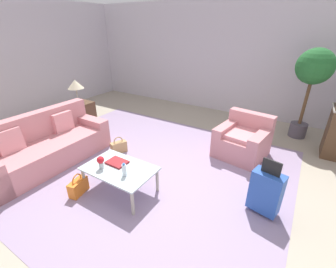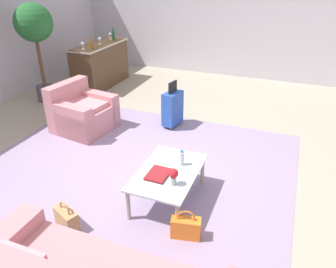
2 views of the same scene
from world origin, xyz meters
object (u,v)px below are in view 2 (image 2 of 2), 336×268
(water_bottle, at_px, (182,158))
(armchair, at_px, (81,114))
(wine_glass_left_of_centre, at_px, (100,39))
(potted_ficus, at_px, (35,30))
(coffee_table, at_px, (168,175))
(wine_bottle_green, at_px, (113,35))
(wine_glass_right_of_centre, at_px, (110,35))
(suitcase_blue, at_px, (173,108))
(handbag_orange, at_px, (186,227))
(wine_bottle_amber, at_px, (91,44))
(coffee_table_book, at_px, (158,174))
(bar_console, at_px, (101,64))
(flower_vase, at_px, (173,175))
(wine_glass_leftmost, at_px, (83,44))
(handbag_tan, at_px, (67,218))

(water_bottle, bearing_deg, armchair, 63.91)
(wine_glass_left_of_centre, distance_m, potted_ficus, 1.50)
(coffee_table, bearing_deg, wine_bottle_green, 36.83)
(wine_glass_right_of_centre, distance_m, suitcase_blue, 3.27)
(suitcase_blue, relative_size, handbag_orange, 2.37)
(water_bottle, xyz_separation_m, wine_glass_left_of_centre, (3.30, 3.16, 0.58))
(wine_bottle_amber, bearing_deg, wine_bottle_green, 0.00)
(coffee_table_book, bearing_deg, wine_glass_left_of_centre, 40.28)
(coffee_table, relative_size, wine_bottle_amber, 3.61)
(bar_console, bearing_deg, suitcase_blue, -122.01)
(flower_vase, height_order, wine_glass_leftmost, wine_glass_leftmost)
(coffee_table, bearing_deg, flower_vase, -145.71)
(coffee_table, bearing_deg, handbag_orange, -141.69)
(wine_bottle_amber, relative_size, suitcase_blue, 0.35)
(coffee_table_book, bearing_deg, water_bottle, -28.54)
(wine_glass_leftmost, xyz_separation_m, wine_bottle_amber, (0.08, -0.15, 0.01))
(wine_bottle_green, bearing_deg, handbag_orange, -142.99)
(suitcase_blue, bearing_deg, wine_glass_right_of_centre, 49.37)
(wine_glass_left_of_centre, height_order, wine_glass_right_of_centre, same)
(bar_console, distance_m, handbag_tan, 4.92)
(wine_glass_left_of_centre, xyz_separation_m, potted_ficus, (-1.30, 0.64, 0.37))
(water_bottle, bearing_deg, potted_ficus, 62.24)
(coffee_table_book, distance_m, potted_ficus, 4.42)
(flower_vase, xyz_separation_m, wine_glass_right_of_centre, (4.29, 3.27, 0.55))
(handbag_orange, bearing_deg, handbag_tan, 105.44)
(coffee_table, height_order, suitcase_blue, suitcase_blue)
(wine_glass_leftmost, distance_m, handbag_tan, 4.52)
(suitcase_blue, bearing_deg, potted_ficus, 86.19)
(coffee_table, height_order, wine_bottle_amber, wine_bottle_amber)
(coffee_table_book, bearing_deg, wine_bottle_amber, 43.68)
(flower_vase, xyz_separation_m, wine_bottle_amber, (3.23, 3.13, 0.56))
(suitcase_blue, height_order, handbag_tan, suitcase_blue)
(handbag_tan, relative_size, potted_ficus, 0.18)
(coffee_table, xyz_separation_m, potted_ficus, (2.20, 3.70, 1.10))
(wine_bottle_green, bearing_deg, coffee_table_book, -144.72)
(wine_bottle_amber, bearing_deg, wine_glass_right_of_centre, 7.18)
(bar_console, height_order, handbag_tan, bar_console)
(coffee_table, height_order, water_bottle, water_bottle)
(water_bottle, relative_size, handbag_tan, 0.57)
(wine_glass_right_of_centre, bearing_deg, wine_glass_left_of_centre, -174.43)
(coffee_table, bearing_deg, coffee_table_book, 146.31)
(wine_bottle_amber, distance_m, suitcase_blue, 2.61)
(armchair, distance_m, water_bottle, 2.53)
(armchair, relative_size, suitcase_blue, 1.19)
(wine_glass_left_of_centre, xyz_separation_m, suitcase_blue, (-1.50, -2.36, -0.75))
(coffee_table, bearing_deg, potted_ficus, 59.26)
(suitcase_blue, bearing_deg, armchair, 115.22)
(water_bottle, height_order, suitcase_blue, suitcase_blue)
(wine_glass_left_of_centre, bearing_deg, wine_bottle_amber, -170.97)
(water_bottle, height_order, wine_glass_leftmost, wine_glass_leftmost)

